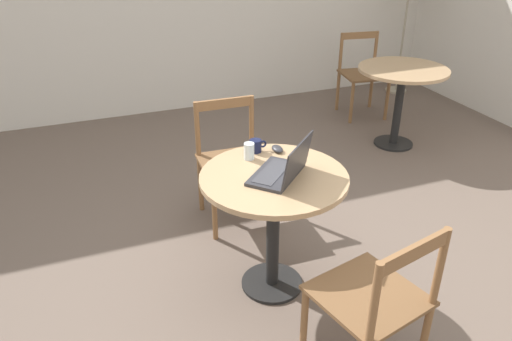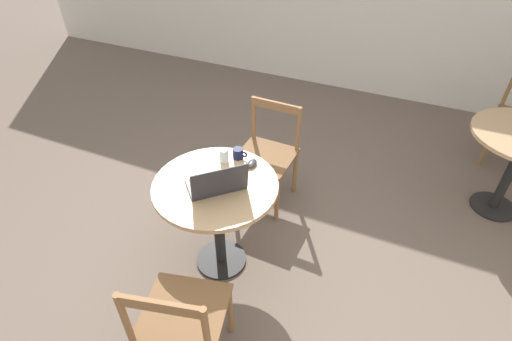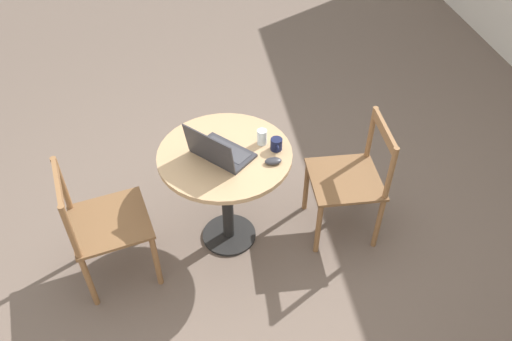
# 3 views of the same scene
# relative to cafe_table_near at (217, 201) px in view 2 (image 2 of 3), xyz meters

# --- Properties ---
(ground_plane) EXTENTS (16.00, 16.00, 0.00)m
(ground_plane) POSITION_rel_cafe_table_near_xyz_m (0.11, -0.02, -0.61)
(ground_plane) COLOR #66564C
(cafe_table_near) EXTENTS (0.82, 0.82, 0.76)m
(cafe_table_near) POSITION_rel_cafe_table_near_xyz_m (0.00, 0.00, 0.00)
(cafe_table_near) COLOR black
(cafe_table_near) RESTS_ON ground_plane
(chair_near_back) EXTENTS (0.47, 0.47, 0.87)m
(chair_near_back) POSITION_rel_cafe_table_near_xyz_m (0.03, 0.82, -0.16)
(chair_near_back) COLOR brown
(chair_near_back) RESTS_ON ground_plane
(chair_near_front) EXTENTS (0.55, 0.55, 0.87)m
(chair_near_front) POSITION_rel_cafe_table_near_xyz_m (0.18, -0.76, -0.16)
(chair_near_front) COLOR brown
(chair_near_front) RESTS_ON ground_plane
(laptop) EXTENTS (0.43, 0.42, 0.23)m
(laptop) POSITION_rel_cafe_table_near_xyz_m (0.03, -0.04, 0.19)
(laptop) COLOR #2D2D33
(laptop) RESTS_ON cafe_table_near
(mouse) EXTENTS (0.06, 0.10, 0.03)m
(mouse) POSITION_rel_cafe_table_near_xyz_m (0.14, 0.27, 0.16)
(mouse) COLOR #2D2D33
(mouse) RESTS_ON cafe_table_near
(mug) EXTENTS (0.11, 0.07, 0.08)m
(mug) POSITION_rel_cafe_table_near_xyz_m (0.01, 0.31, 0.19)
(mug) COLOR #141938
(mug) RESTS_ON cafe_table_near
(drinking_glass) EXTENTS (0.06, 0.06, 0.10)m
(drinking_glass) POSITION_rel_cafe_table_near_xyz_m (-0.06, 0.24, 0.20)
(drinking_glass) COLOR silver
(drinking_glass) RESTS_ON cafe_table_near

